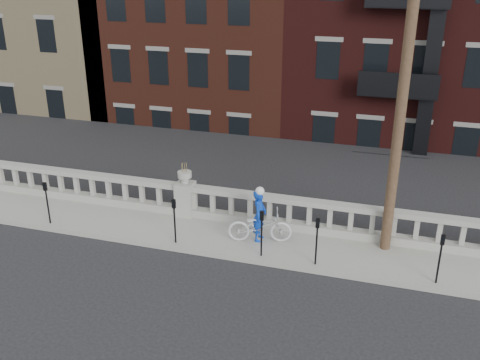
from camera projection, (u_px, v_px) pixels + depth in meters
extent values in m
plane|color=black|center=(128.00, 284.00, 13.68)|extent=(120.00, 120.00, 0.00)
cube|color=gray|center=(175.00, 230.00, 16.31)|extent=(32.00, 2.20, 0.15)
cube|color=gray|center=(186.00, 211.00, 17.07)|extent=(28.00, 0.34, 0.25)
cube|color=gray|center=(185.00, 187.00, 16.76)|extent=(28.00, 0.34, 0.16)
cube|color=gray|center=(186.00, 199.00, 16.91)|extent=(0.55, 0.55, 1.10)
cylinder|color=gray|center=(185.00, 180.00, 16.66)|extent=(0.24, 0.24, 0.20)
cylinder|color=gray|center=(185.00, 174.00, 16.59)|extent=(0.44, 0.44, 0.18)
cube|color=#605E59|center=(193.00, 277.00, 18.41)|extent=(36.00, 0.50, 5.15)
cube|color=black|center=(305.00, 153.00, 38.63)|extent=(80.00, 44.00, 0.50)
cube|color=#595651|center=(186.00, 230.00, 22.84)|extent=(16.00, 7.00, 4.00)
cube|color=tan|center=(41.00, 5.00, 34.89)|extent=(18.00, 16.00, 20.00)
cube|color=#471D14|center=(225.00, 64.00, 31.64)|extent=(10.00, 14.00, 14.00)
cube|color=black|center=(402.00, 60.00, 28.65)|extent=(10.00, 14.00, 15.50)
cylinder|color=#422D1E|center=(405.00, 71.00, 13.23)|extent=(0.28, 0.28, 10.00)
cylinder|color=black|center=(48.00, 207.00, 16.34)|extent=(0.05, 0.05, 1.10)
cube|color=black|center=(45.00, 187.00, 16.08)|extent=(0.10, 0.08, 0.26)
cube|color=black|center=(44.00, 186.00, 16.03)|extent=(0.06, 0.01, 0.08)
cylinder|color=black|center=(175.00, 225.00, 15.21)|extent=(0.05, 0.05, 1.10)
cube|color=black|center=(174.00, 204.00, 14.95)|extent=(0.10, 0.08, 0.26)
cube|color=black|center=(173.00, 203.00, 14.89)|extent=(0.06, 0.01, 0.08)
cylinder|color=black|center=(261.00, 238.00, 14.52)|extent=(0.05, 0.05, 1.10)
cube|color=black|center=(262.00, 216.00, 14.26)|extent=(0.10, 0.08, 0.26)
cube|color=black|center=(261.00, 215.00, 14.20)|extent=(0.06, 0.01, 0.08)
cylinder|color=black|center=(316.00, 246.00, 14.11)|extent=(0.05, 0.05, 1.10)
cube|color=black|center=(318.00, 223.00, 13.85)|extent=(0.10, 0.08, 0.26)
cube|color=black|center=(318.00, 222.00, 13.80)|extent=(0.06, 0.01, 0.08)
cylinder|color=black|center=(439.00, 264.00, 13.28)|extent=(0.05, 0.05, 1.10)
cube|color=black|center=(443.00, 240.00, 13.02)|extent=(0.10, 0.08, 0.26)
cube|color=black|center=(443.00, 239.00, 12.97)|extent=(0.06, 0.01, 0.08)
imported|color=silver|center=(260.00, 226.00, 15.32)|extent=(1.94, 1.09, 0.96)
imported|color=#0B34AB|center=(259.00, 215.00, 15.29)|extent=(0.38, 0.57, 1.55)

